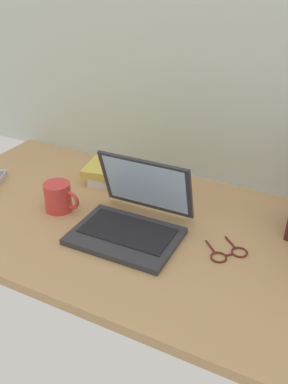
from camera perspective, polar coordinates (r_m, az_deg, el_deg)
The scene contains 5 objects.
desk at distance 1.29m, azimuth 0.74°, elevation -5.39°, with size 1.60×0.76×0.03m.
laptop at distance 1.25m, azimuth -1.58°, elevation -3.55°, with size 0.31×0.29×0.21m.
coffee_mug at distance 1.37m, azimuth -11.62°, elevation -0.63°, with size 0.13×0.09×0.10m.
eyeglasses at distance 1.20m, azimuth 11.47°, elevation -8.32°, with size 0.14×0.14×0.01m.
book_stack at distance 1.53m, azimuth -4.22°, elevation 2.61°, with size 0.22×0.18×0.06m.
Camera 1 is at (0.47, -0.95, 0.76)m, focal length 38.93 mm.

